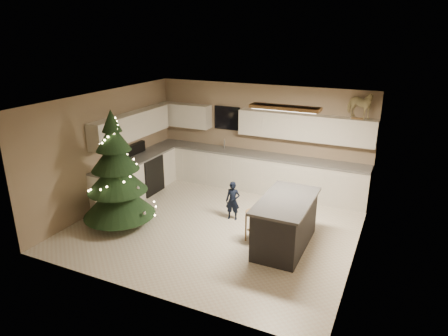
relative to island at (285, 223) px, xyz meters
The scene contains 8 objects.
ground_plane 1.59m from the island, behind, with size 5.50×5.50×0.00m, color beige.
room_shell 1.96m from the island, behind, with size 5.52×5.02×2.61m.
cabinetry 3.06m from the island, 142.49° to the left, with size 5.50×3.20×2.00m.
island is the anchor object (origin of this frame).
bar_stool 0.62m from the island, behind, with size 0.31×0.31×0.59m.
christmas_tree 3.45m from the island, behind, with size 1.51×1.46×2.42m.
toddler 1.47m from the island, 154.96° to the left, with size 0.31×0.20×0.84m, color black.
rocking_horse 3.22m from the island, 72.61° to the left, with size 0.74×0.56×0.59m.
Camera 1 is at (3.27, -6.67, 3.86)m, focal length 32.00 mm.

